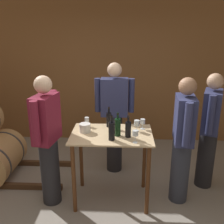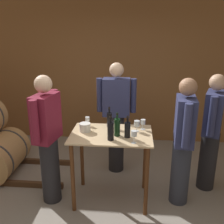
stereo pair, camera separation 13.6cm
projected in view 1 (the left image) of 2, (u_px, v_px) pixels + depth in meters
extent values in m
plane|color=gray|center=(100.00, 222.00, 3.10)|extent=(14.00, 14.00, 0.00)
cube|color=brown|center=(111.00, 73.00, 5.01)|extent=(8.40, 0.05, 2.70)
cylinder|color=#38383D|center=(5.00, 150.00, 4.21)|extent=(0.63, 0.03, 0.63)
cube|color=#D1B284|center=(112.00, 134.00, 3.25)|extent=(1.01, 0.68, 0.02)
cylinder|color=#593319|center=(74.00, 179.00, 3.15)|extent=(0.05, 0.05, 0.92)
cylinder|color=#593319|center=(148.00, 181.00, 3.11)|extent=(0.05, 0.05, 0.92)
cylinder|color=#593319|center=(81.00, 157.00, 3.68)|extent=(0.05, 0.05, 0.92)
cylinder|color=#593319|center=(144.00, 158.00, 3.64)|extent=(0.05, 0.05, 0.92)
cylinder|color=black|center=(109.00, 120.00, 3.44)|extent=(0.07, 0.07, 0.19)
cylinder|color=black|center=(109.00, 110.00, 3.40)|extent=(0.02, 0.02, 0.08)
cylinder|color=black|center=(109.00, 108.00, 3.39)|extent=(0.03, 0.03, 0.02)
cylinder|color=black|center=(112.00, 131.00, 3.04)|extent=(0.08, 0.08, 0.22)
cylinder|color=black|center=(112.00, 119.00, 2.99)|extent=(0.02, 0.02, 0.08)
cylinder|color=black|center=(112.00, 117.00, 2.98)|extent=(0.03, 0.03, 0.02)
cylinder|color=black|center=(118.00, 127.00, 3.16)|extent=(0.07, 0.07, 0.21)
cylinder|color=black|center=(118.00, 116.00, 3.11)|extent=(0.02, 0.02, 0.08)
cylinder|color=black|center=(118.00, 114.00, 3.10)|extent=(0.03, 0.03, 0.02)
cylinder|color=black|center=(128.00, 130.00, 3.12)|extent=(0.07, 0.07, 0.19)
cylinder|color=black|center=(128.00, 119.00, 3.08)|extent=(0.02, 0.02, 0.08)
cylinder|color=black|center=(128.00, 117.00, 3.07)|extent=(0.03, 0.03, 0.02)
cylinder|color=silver|center=(87.00, 126.00, 3.49)|extent=(0.06, 0.06, 0.00)
cylinder|color=silver|center=(87.00, 123.00, 3.48)|extent=(0.01, 0.01, 0.06)
cylinder|color=silver|center=(87.00, 119.00, 3.46)|extent=(0.06, 0.06, 0.06)
cylinder|color=silver|center=(135.00, 142.00, 3.00)|extent=(0.06, 0.06, 0.00)
cylinder|color=silver|center=(135.00, 139.00, 2.98)|extent=(0.01, 0.01, 0.08)
cylinder|color=silver|center=(135.00, 133.00, 2.96)|extent=(0.07, 0.07, 0.06)
cylinder|color=silver|center=(137.00, 131.00, 3.33)|extent=(0.06, 0.06, 0.00)
cylinder|color=silver|center=(137.00, 128.00, 3.32)|extent=(0.01, 0.01, 0.07)
cylinder|color=silver|center=(137.00, 123.00, 3.30)|extent=(0.07, 0.07, 0.07)
cylinder|color=silver|center=(142.00, 129.00, 3.39)|extent=(0.06, 0.06, 0.00)
cylinder|color=silver|center=(143.00, 126.00, 3.38)|extent=(0.01, 0.01, 0.07)
cylinder|color=silver|center=(143.00, 121.00, 3.36)|extent=(0.06, 0.06, 0.06)
cylinder|color=white|center=(85.00, 128.00, 3.28)|extent=(0.14, 0.14, 0.11)
cylinder|color=#232328|center=(206.00, 158.00, 3.72)|extent=(0.24, 0.24, 0.84)
cube|color=navy|center=(212.00, 111.00, 3.49)|extent=(0.34, 0.45, 0.56)
sphere|color=tan|center=(215.00, 81.00, 3.37)|extent=(0.21, 0.21, 0.21)
cylinder|color=navy|center=(213.00, 104.00, 3.70)|extent=(0.09, 0.09, 0.51)
cylinder|color=navy|center=(211.00, 115.00, 3.27)|extent=(0.09, 0.09, 0.51)
cylinder|color=#333847|center=(180.00, 171.00, 3.40)|extent=(0.24, 0.24, 0.84)
cube|color=navy|center=(185.00, 120.00, 3.17)|extent=(0.25, 0.42, 0.58)
sphere|color=#9E7051|center=(188.00, 86.00, 3.04)|extent=(0.21, 0.21, 0.21)
cylinder|color=navy|center=(182.00, 111.00, 3.40)|extent=(0.09, 0.09, 0.52)
cylinder|color=navy|center=(188.00, 125.00, 2.93)|extent=(0.09, 0.09, 0.52)
cylinder|color=#232328|center=(114.00, 143.00, 4.12)|extent=(0.24, 0.24, 0.92)
cube|color=navy|center=(114.00, 97.00, 3.88)|extent=(0.40, 0.22, 0.56)
sphere|color=beige|center=(115.00, 70.00, 3.76)|extent=(0.21, 0.21, 0.21)
cylinder|color=navy|center=(131.00, 96.00, 3.87)|extent=(0.09, 0.09, 0.51)
cylinder|color=navy|center=(98.00, 95.00, 3.89)|extent=(0.09, 0.09, 0.51)
cylinder|color=#232328|center=(50.00, 172.00, 3.35)|extent=(0.24, 0.24, 0.87)
cube|color=maroon|center=(46.00, 119.00, 3.12)|extent=(0.29, 0.43, 0.58)
sphere|color=beige|center=(43.00, 85.00, 2.99)|extent=(0.21, 0.21, 0.21)
cylinder|color=maroon|center=(35.00, 124.00, 2.88)|extent=(0.09, 0.09, 0.52)
cylinder|color=maroon|center=(54.00, 110.00, 3.35)|extent=(0.09, 0.09, 0.52)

